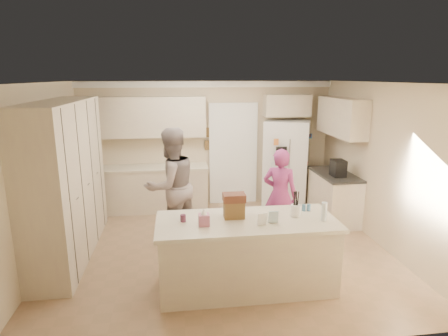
{
  "coord_description": "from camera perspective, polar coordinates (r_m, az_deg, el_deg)",
  "views": [
    {
      "loc": [
        -0.67,
        -5.45,
        2.69
      ],
      "look_at": [
        0.1,
        0.35,
        1.25
      ],
      "focal_mm": 30.0,
      "sensor_mm": 36.0,
      "label": 1
    }
  ],
  "objects": [
    {
      "name": "floor",
      "position": [
        6.12,
        -0.51,
        -12.36
      ],
      "size": [
        5.2,
        4.6,
        0.02
      ],
      "primitive_type": "cube",
      "color": "#8C6E4F",
      "rests_on": "ground"
    },
    {
      "name": "ceiling",
      "position": [
        5.49,
        -0.57,
        12.99
      ],
      "size": [
        5.2,
        4.6,
        0.02
      ],
      "primitive_type": "cube",
      "color": "white",
      "rests_on": "wall_back"
    },
    {
      "name": "wall_back",
      "position": [
        7.91,
        -2.59,
        3.69
      ],
      "size": [
        5.2,
        0.02,
        2.6
      ],
      "primitive_type": "cube",
      "color": "beige",
      "rests_on": "ground"
    },
    {
      "name": "wall_front",
      "position": [
        3.5,
        4.16,
        -9.61
      ],
      "size": [
        5.2,
        0.02,
        2.6
      ],
      "primitive_type": "cube",
      "color": "beige",
      "rests_on": "ground"
    },
    {
      "name": "wall_left",
      "position": [
        5.95,
        -26.35,
        -1.15
      ],
      "size": [
        0.02,
        4.6,
        2.6
      ],
      "primitive_type": "cube",
      "color": "beige",
      "rests_on": "ground"
    },
    {
      "name": "wall_right",
      "position": [
        6.51,
        22.91,
        0.39
      ],
      "size": [
        0.02,
        4.6,
        2.6
      ],
      "primitive_type": "cube",
      "color": "beige",
      "rests_on": "ground"
    },
    {
      "name": "crown_back",
      "position": [
        7.74,
        -2.65,
        12.62
      ],
      "size": [
        5.2,
        0.08,
        0.12
      ],
      "primitive_type": "cube",
      "color": "white",
      "rests_on": "wall_back"
    },
    {
      "name": "pantry_bank",
      "position": [
        6.07,
        -22.87,
        -1.73
      ],
      "size": [
        0.6,
        2.6,
        2.35
      ],
      "primitive_type": "cube",
      "color": "#C1AF9C",
      "rests_on": "floor"
    },
    {
      "name": "back_base_cab",
      "position": [
        7.8,
        -10.78,
        -3.2
      ],
      "size": [
        2.2,
        0.6,
        0.88
      ],
      "primitive_type": "cube",
      "color": "#C1AF9C",
      "rests_on": "floor"
    },
    {
      "name": "back_countertop",
      "position": [
        7.67,
        -10.93,
        0.07
      ],
      "size": [
        2.24,
        0.63,
        0.04
      ],
      "primitive_type": "cube",
      "color": "beige",
      "rests_on": "back_base_cab"
    },
    {
      "name": "back_upper_cab",
      "position": [
        7.63,
        -11.22,
        7.62
      ],
      "size": [
        2.2,
        0.35,
        0.8
      ],
      "primitive_type": "cube",
      "color": "#C1AF9C",
      "rests_on": "wall_back"
    },
    {
      "name": "doorway_opening",
      "position": [
        8.0,
        1.38,
        1.98
      ],
      "size": [
        0.9,
        0.06,
        2.1
      ],
      "primitive_type": "cube",
      "color": "black",
      "rests_on": "floor"
    },
    {
      "name": "doorway_casing",
      "position": [
        7.96,
        1.42,
        1.93
      ],
      "size": [
        1.02,
        0.03,
        2.22
      ],
      "primitive_type": "cube",
      "color": "white",
      "rests_on": "floor"
    },
    {
      "name": "wall_frame_upper",
      "position": [
        7.83,
        -2.43,
        5.44
      ],
      "size": [
        0.15,
        0.02,
        0.2
      ],
      "primitive_type": "cube",
      "color": "brown",
      "rests_on": "wall_back"
    },
    {
      "name": "wall_frame_lower",
      "position": [
        7.88,
        -2.41,
        3.5
      ],
      "size": [
        0.15,
        0.02,
        0.2
      ],
      "primitive_type": "cube",
      "color": "brown",
      "rests_on": "wall_back"
    },
    {
      "name": "refrigerator",
      "position": [
        8.02,
        9.44,
        0.74
      ],
      "size": [
        1.1,
        0.99,
        1.8
      ],
      "primitive_type": "cube",
      "rotation": [
        0.0,
        0.0,
        -0.39
      ],
      "color": "white",
      "rests_on": "floor"
    },
    {
      "name": "fridge_seam",
      "position": [
        7.69,
        10.2,
        0.15
      ],
      "size": [
        0.02,
        0.02,
        1.78
      ],
      "primitive_type": "cube",
      "color": "gray",
      "rests_on": "refrigerator"
    },
    {
      "name": "fridge_dispenser",
      "position": [
        7.57,
        8.71,
        1.92
      ],
      "size": [
        0.22,
        0.03,
        0.35
      ],
      "primitive_type": "cube",
      "color": "black",
      "rests_on": "refrigerator"
    },
    {
      "name": "fridge_handle_l",
      "position": [
        7.63,
        9.92,
        1.21
      ],
      "size": [
        0.02,
        0.02,
        0.85
      ],
      "primitive_type": "cylinder",
      "color": "silver",
      "rests_on": "refrigerator"
    },
    {
      "name": "fridge_handle_r",
      "position": [
        7.66,
        10.63,
        1.22
      ],
      "size": [
        0.02,
        0.02,
        0.85
      ],
      "primitive_type": "cylinder",
      "color": "silver",
      "rests_on": "refrigerator"
    },
    {
      "name": "over_fridge_cab",
      "position": [
        7.94,
        9.57,
        9.37
      ],
      "size": [
        0.95,
        0.35,
        0.45
      ],
      "primitive_type": "cube",
      "color": "#C1AF9C",
      "rests_on": "wall_back"
    },
    {
      "name": "right_base_cab",
      "position": [
        7.45,
        16.39,
        -4.34
      ],
      "size": [
        0.6,
        1.2,
        0.88
      ],
      "primitive_type": "cube",
      "color": "#C1AF9C",
      "rests_on": "floor"
    },
    {
      "name": "right_countertop",
      "position": [
        7.32,
        16.56,
        -0.92
      ],
      "size": [
        0.63,
        1.24,
        0.04
      ],
      "primitive_type": "cube",
      "color": "#2D2B28",
      "rests_on": "right_base_cab"
    },
    {
      "name": "right_upper_cab",
      "position": [
        7.37,
        17.46,
        7.43
      ],
      "size": [
        0.35,
        1.5,
        0.7
      ],
      "primitive_type": "cube",
      "color": "#C1AF9C",
      "rests_on": "wall_right"
    },
    {
      "name": "coffee_maker",
      "position": [
        7.09,
        17.01,
        -0.01
      ],
      "size": [
        0.22,
        0.28,
        0.3
      ],
      "primitive_type": "cube",
      "color": "black",
      "rests_on": "right_countertop"
    },
    {
      "name": "island_base",
      "position": [
        4.97,
        3.43,
        -13.09
      ],
      "size": [
        2.2,
        0.9,
        0.88
      ],
      "primitive_type": "cube",
      "color": "#C1AF9C",
      "rests_on": "floor"
    },
    {
      "name": "island_top",
      "position": [
        4.78,
        3.5,
        -8.17
      ],
      "size": [
        2.28,
        0.96,
        0.05
      ],
      "primitive_type": "cube",
      "color": "beige",
      "rests_on": "island_base"
    },
    {
      "name": "utensil_crock",
      "position": [
        4.95,
        10.86,
        -6.38
      ],
      "size": [
        0.13,
        0.13,
        0.15
      ],
      "primitive_type": "cylinder",
      "color": "white",
      "rests_on": "island_top"
    },
    {
      "name": "tissue_box",
      "position": [
        4.59,
        -3.06,
        -7.88
      ],
      "size": [
        0.13,
        0.13,
        0.14
      ],
      "primitive_type": "cube",
      "color": "#BF6987",
      "rests_on": "island_top"
    },
    {
      "name": "tissue_plume",
      "position": [
        4.55,
        -3.08,
        -6.59
      ],
      "size": [
        0.08,
        0.08,
        0.08
      ],
      "primitive_type": "cone",
      "color": "white",
      "rests_on": "tissue_box"
    },
    {
      "name": "dollhouse_body",
      "position": [
        4.8,
        1.53,
        -6.33
      ],
      "size": [
        0.26,
        0.18,
        0.22
      ],
      "primitive_type": "cube",
      "color": "brown",
      "rests_on": "island_top"
    },
    {
      "name": "dollhouse_roof",
      "position": [
        4.75,
        1.54,
        -4.52
      ],
      "size": [
        0.28,
        0.2,
        0.1
      ],
      "primitive_type": "cube",
      "color": "#592D1E",
      "rests_on": "dollhouse_body"
    },
    {
      "name": "jam_jar",
      "position": [
        4.72,
        -6.26,
        -7.6
      ],
      "size": [
        0.07,
        0.07,
        0.09
      ],
      "primitive_type": "cylinder",
      "color": "#59263F",
      "rests_on": "island_top"
    },
    {
      "name": "greeting_card_a",
      "position": [
        4.59,
        5.86,
        -7.76
      ],
      "size": [
        0.12,
        0.06,
        0.16
      ],
      "primitive_type": "cube",
      "rotation": [
        0.15,
        0.0,
        0.2
      ],
      "color": "white",
      "rests_on": "island_top"
    },
    {
      "name": "greeting_card_b",
      "position": [
        4.67,
        7.52,
        -7.43
      ],
      "size": [
        0.12,
        0.05,
        0.16
      ],
      "primitive_type": "cube",
      "rotation": [
        0.15,
        0.0,
        -0.1
      ],
      "color": "silver",
      "rests_on": "island_top"
    },
    {
      "name": "water_bottle",
      "position": [
        4.86,
        15.0,
        -6.43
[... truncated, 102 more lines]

